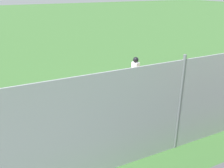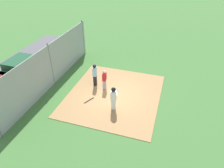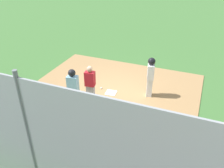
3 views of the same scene
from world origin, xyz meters
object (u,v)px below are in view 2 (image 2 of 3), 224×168
(umpire, at_px, (95,74))
(baseball, at_px, (118,90))
(parked_car_green, at_px, (19,67))
(runner, at_px, (113,97))
(baseball_bat, at_px, (89,100))
(home_plate, at_px, (114,94))
(catcher, at_px, (104,79))
(catcher_mask, at_px, (105,85))

(umpire, distance_m, baseball, 2.12)
(parked_car_green, bearing_deg, runner, 77.39)
(baseball_bat, bearing_deg, baseball, 163.35)
(home_plate, xyz_separation_m, baseball_bat, (1.21, -1.45, 0.02))
(baseball_bat, bearing_deg, parked_car_green, -77.50)
(home_plate, distance_m, umpire, 2.11)
(runner, xyz_separation_m, baseball_bat, (-0.33, -1.87, -0.95))
(home_plate, relative_size, catcher, 0.28)
(catcher, height_order, baseball_bat, catcher)
(umpire, xyz_separation_m, runner, (2.29, 2.17, 0.05))
(runner, distance_m, catcher_mask, 2.89)
(catcher, distance_m, umpire, 0.89)
(catcher_mask, xyz_separation_m, parked_car_green, (0.36, -7.38, 0.52))
(parked_car_green, bearing_deg, umpire, 92.75)
(catcher_mask, bearing_deg, parked_car_green, -87.18)
(catcher_mask, bearing_deg, home_plate, 50.57)
(baseball, xyz_separation_m, parked_car_green, (0.09, -8.51, 0.55))
(runner, height_order, baseball, runner)
(runner, xyz_separation_m, baseball, (-2.07, -0.27, -0.95))
(umpire, bearing_deg, home_plate, -31.91)
(runner, bearing_deg, catcher, 18.60)
(runner, relative_size, catcher_mask, 7.10)
(runner, distance_m, parked_car_green, 9.01)
(catcher, xyz_separation_m, runner, (2.04, 1.33, 0.17))
(baseball, bearing_deg, baseball_bat, -42.61)
(parked_car_green, bearing_deg, catcher_mask, 92.94)
(catcher, xyz_separation_m, parked_car_green, (0.06, -7.45, -0.22))
(runner, relative_size, baseball, 23.04)
(umpire, bearing_deg, parked_car_green, 173.74)
(umpire, distance_m, catcher_mask, 1.17)
(home_plate, distance_m, catcher_mask, 1.27)
(runner, bearing_deg, umpire, 29.13)
(home_plate, bearing_deg, runner, 15.39)
(baseball_bat, distance_m, parked_car_green, 7.12)
(umpire, xyz_separation_m, baseball, (0.21, 1.91, -0.90))
(home_plate, height_order, catcher, catcher)
(baseball_bat, relative_size, parked_car_green, 0.20)
(home_plate, xyz_separation_m, umpire, (-0.74, -1.75, 0.92))
(home_plate, distance_m, baseball_bat, 1.89)
(baseball_bat, distance_m, baseball, 2.37)
(catcher, xyz_separation_m, umpire, (-0.24, -0.85, 0.13))
(baseball_bat, xyz_separation_m, baseball, (-1.74, 1.60, 0.01))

